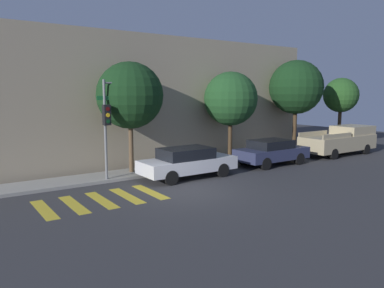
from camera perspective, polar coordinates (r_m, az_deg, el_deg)
The scene contains 12 objects.
ground_plane at distance 15.41m, azimuth -1.01°, elevation -7.29°, with size 60.00×60.00×0.00m, color #333335.
sidewalk at distance 18.90m, azimuth -7.96°, elevation -4.31°, with size 26.00×1.89×0.14m, color gray.
building_row at distance 22.46m, azimuth -13.11°, elevation 6.45°, with size 26.00×6.00×7.12m, color gray.
crosswalk at distance 14.67m, azimuth -13.64°, elevation -8.30°, with size 4.59×2.60×0.00m.
traffic_light_pole at distance 17.19m, azimuth -11.31°, elevation 4.98°, with size 2.73×0.56×4.60m.
sedan_near_corner at distance 17.76m, azimuth -0.71°, elevation -2.74°, with size 4.66×1.85×1.44m.
sedan_middle at distance 21.38m, azimuth 12.03°, elevation -1.13°, with size 4.28×1.88×1.42m.
pickup_truck at distance 26.34m, azimuth 21.72°, elevation 0.54°, with size 5.61×2.06×1.83m.
tree_near_corner at distance 18.39m, azimuth -9.44°, elevation 7.29°, with size 3.22×3.22×5.50m.
tree_midblock at distance 21.83m, azimuth 5.91°, elevation 6.85°, with size 3.10×3.10×5.23m.
tree_far_end at distance 25.82m, azimuth 15.59°, elevation 8.31°, with size 3.53×3.53×6.15m.
tree_behind_truck at distance 29.77m, azimuth 21.74°, elevation 6.88°, with size 2.52×2.52×5.10m.
Camera 1 is at (-8.18, -12.43, 4.02)m, focal length 35.00 mm.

